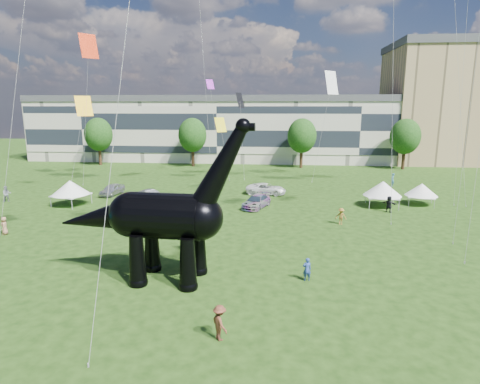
{
  "coord_description": "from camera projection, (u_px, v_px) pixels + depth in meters",
  "views": [
    {
      "loc": [
        3.69,
        -20.22,
        11.13
      ],
      "look_at": [
        1.04,
        8.0,
        5.0
      ],
      "focal_mm": 30.0,
      "sensor_mm": 36.0,
      "label": 1
    }
  ],
  "objects": [
    {
      "name": "gazebo_left",
      "position": [
        70.0,
        188.0,
        45.28
      ],
      "size": [
        5.11,
        5.11,
        2.88
      ],
      "rotation": [
        0.0,
        0.0,
        -0.28
      ],
      "color": "white",
      "rests_on": "ground"
    },
    {
      "name": "tree_mid_right",
      "position": [
        302.0,
        133.0,
        71.88
      ],
      "size": [
        5.2,
        5.2,
        9.44
      ],
      "color": "#382314",
      "rests_on": "ground"
    },
    {
      "name": "car_grey",
      "position": [
        151.0,
        196.0,
        47.07
      ],
      "size": [
        4.56,
        2.77,
        1.42
      ],
      "primitive_type": "imported",
      "rotation": [
        0.0,
        0.0,
        1.25
      ],
      "color": "gray",
      "rests_on": "ground"
    },
    {
      "name": "tree_mid_left",
      "position": [
        192.0,
        132.0,
        73.71
      ],
      "size": [
        5.2,
        5.2,
        9.44
      ],
      "color": "#382314",
      "rests_on": "ground"
    },
    {
      "name": "car_silver",
      "position": [
        112.0,
        189.0,
        50.76
      ],
      "size": [
        2.27,
        4.39,
        1.43
      ],
      "primitive_type": "imported",
      "rotation": [
        0.0,
        0.0,
        -0.15
      ],
      "color": "silver",
      "rests_on": "ground"
    },
    {
      "name": "car_dark",
      "position": [
        257.0,
        201.0,
        44.48
      ],
      "size": [
        3.53,
        5.2,
        1.4
      ],
      "primitive_type": "imported",
      "rotation": [
        0.0,
        0.0,
        -0.36
      ],
      "color": "#595960",
      "rests_on": "ground"
    },
    {
      "name": "dinosaur_sculpture",
      "position": [
        159.0,
        218.0,
        25.53
      ],
      "size": [
        13.27,
        3.87,
        10.83
      ],
      "rotation": [
        0.0,
        0.0,
        -0.08
      ],
      "color": "black",
      "rests_on": "ground"
    },
    {
      "name": "apartment_block",
      "position": [
        462.0,
        106.0,
        79.64
      ],
      "size": [
        28.0,
        18.0,
        22.0
      ],
      "primitive_type": "cube",
      "color": "tan",
      "rests_on": "ground"
    },
    {
      "name": "ground",
      "position": [
        208.0,
        309.0,
        22.36
      ],
      "size": [
        220.0,
        220.0,
        0.0
      ],
      "primitive_type": "plane",
      "color": "#16330C",
      "rests_on": "ground"
    },
    {
      "name": "car_white",
      "position": [
        266.0,
        189.0,
        51.15
      ],
      "size": [
        5.33,
        2.98,
        1.41
      ],
      "primitive_type": "imported",
      "rotation": [
        0.0,
        0.0,
        1.44
      ],
      "color": "white",
      "rests_on": "ground"
    },
    {
      "name": "gazebo_near",
      "position": [
        383.0,
        189.0,
        44.72
      ],
      "size": [
        4.49,
        4.49,
        2.9
      ],
      "rotation": [
        0.0,
        0.0,
        -0.08
      ],
      "color": "white",
      "rests_on": "ground"
    },
    {
      "name": "terrace_row",
      "position": [
        221.0,
        131.0,
        82.16
      ],
      "size": [
        78.0,
        11.0,
        12.0
      ],
      "primitive_type": "cube",
      "color": "beige",
      "rests_on": "ground"
    },
    {
      "name": "gazebo_far",
      "position": [
        422.0,
        190.0,
        45.55
      ],
      "size": [
        4.31,
        4.31,
        2.48
      ],
      "rotation": [
        0.0,
        0.0,
        -0.25
      ],
      "color": "white",
      "rests_on": "ground"
    },
    {
      "name": "tree_far_left",
      "position": [
        98.0,
        132.0,
        75.35
      ],
      "size": [
        5.2,
        5.2,
        9.44
      ],
      "color": "#382314",
      "rests_on": "ground"
    },
    {
      "name": "visitors",
      "position": [
        221.0,
        218.0,
        37.27
      ],
      "size": [
        48.77,
        40.81,
        1.9
      ],
      "color": "#A87654",
      "rests_on": "ground"
    },
    {
      "name": "tree_far_right",
      "position": [
        406.0,
        134.0,
        70.23
      ],
      "size": [
        5.2,
        5.2,
        9.44
      ],
      "color": "#382314",
      "rests_on": "ground"
    }
  ]
}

